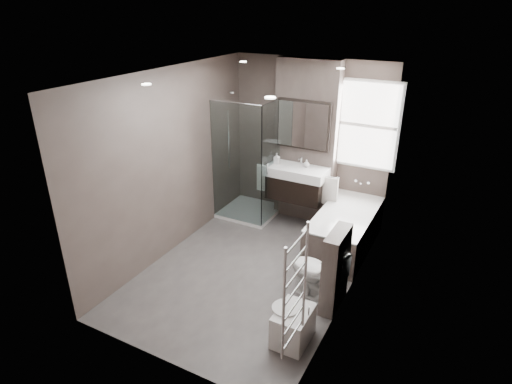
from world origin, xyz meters
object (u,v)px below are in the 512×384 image
Objects in this scene: bidet at (293,325)px; toilet at (317,273)px; bathtub at (345,228)px; vanity at (296,183)px.

toilet is at bearing 93.11° from bidet.
vanity is at bearing 160.63° from bathtub.
vanity reaches higher than toilet.
bathtub is 1.31m from toilet.
bidet is at bearing -67.49° from vanity.
toilet reaches higher than bathtub.
bidet is at bearing -87.59° from bathtub.
bathtub is at bearing 92.41° from bidet.
vanity reaches higher than bidet.
vanity is 1.07m from bathtub.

